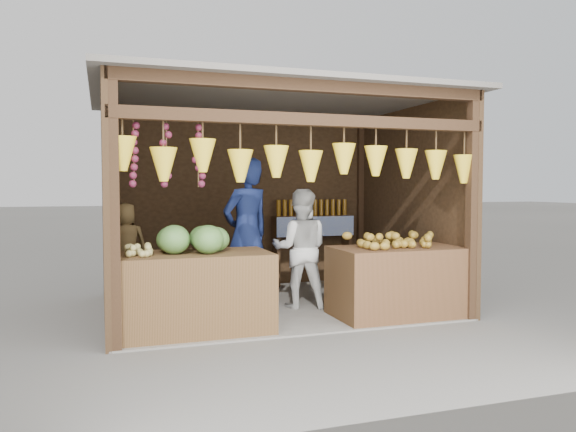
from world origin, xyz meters
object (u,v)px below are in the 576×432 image
at_px(woman_standing, 301,249).
at_px(counter_left, 196,293).
at_px(man_standing, 246,234).
at_px(vendor_seated, 126,244).
at_px(counter_right, 398,282).

bearing_deg(woman_standing, counter_left, 48.51).
xyz_separation_m(man_standing, vendor_seated, (-1.42, 0.31, -0.11)).
height_order(man_standing, vendor_seated, man_standing).
xyz_separation_m(counter_left, vendor_seated, (-0.65, 1.23, 0.41)).
relative_size(counter_right, woman_standing, 1.02).
xyz_separation_m(counter_left, counter_right, (2.36, -0.03, -0.01)).
bearing_deg(vendor_seated, counter_left, 117.02).
distance_m(counter_right, woman_standing, 1.28).
distance_m(counter_left, counter_right, 2.36).
bearing_deg(man_standing, counter_right, 124.25).
xyz_separation_m(man_standing, woman_standing, (0.66, -0.14, -0.19)).
bearing_deg(counter_right, man_standing, 148.86).
distance_m(counter_left, woman_standing, 1.67).
bearing_deg(man_standing, vendor_seated, -36.72).
distance_m(man_standing, woman_standing, 0.70).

